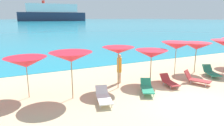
% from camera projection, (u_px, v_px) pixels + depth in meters
% --- Properties ---
extents(ground_plane, '(50.00, 100.00, 0.30)m').
position_uv_depth(ground_plane, '(105.00, 64.00, 18.05)').
color(ground_plane, beige).
extents(ocean_water, '(650.00, 440.00, 0.02)m').
position_uv_depth(ocean_water, '(20.00, 21.00, 209.78)').
color(ocean_water, teal).
rests_on(ocean_water, ground_plane).
extents(umbrella_1, '(2.16, 2.16, 2.06)m').
position_uv_depth(umbrella_1, '(26.00, 62.00, 9.77)').
color(umbrella_1, '#9E7F59').
rests_on(umbrella_1, ground_plane).
extents(umbrella_2, '(2.20, 2.20, 2.34)m').
position_uv_depth(umbrella_2, '(71.00, 57.00, 9.60)').
color(umbrella_2, '#9E7F59').
rests_on(umbrella_2, ground_plane).
extents(umbrella_3, '(1.84, 1.84, 2.36)m').
position_uv_depth(umbrella_3, '(118.00, 50.00, 11.05)').
color(umbrella_3, '#9E7F59').
rests_on(umbrella_3, ground_plane).
extents(umbrella_4, '(2.04, 2.04, 2.04)m').
position_uv_depth(umbrella_4, '(151.00, 54.00, 12.12)').
color(umbrella_4, '#9E7F59').
rests_on(umbrella_4, ground_plane).
extents(umbrella_5, '(2.01, 2.01, 2.40)m').
position_uv_depth(umbrella_5, '(176.00, 46.00, 12.91)').
color(umbrella_5, '#9E7F59').
rests_on(umbrella_5, ground_plane).
extents(umbrella_6, '(2.14, 2.14, 2.19)m').
position_uv_depth(umbrella_6, '(197.00, 46.00, 14.38)').
color(umbrella_6, '#9E7F59').
rests_on(umbrella_6, ground_plane).
extents(lounge_chair_0, '(0.79, 1.51, 0.61)m').
position_uv_depth(lounge_chair_0, '(169.00, 81.00, 11.80)').
color(lounge_chair_0, '#A53333').
rests_on(lounge_chair_0, ground_plane).
extents(lounge_chair_1, '(1.00, 1.79, 0.59)m').
position_uv_depth(lounge_chair_1, '(104.00, 96.00, 9.55)').
color(lounge_chair_1, white).
rests_on(lounge_chair_1, ground_plane).
extents(lounge_chair_2, '(1.19, 1.62, 0.76)m').
position_uv_depth(lounge_chair_2, '(196.00, 79.00, 12.20)').
color(lounge_chair_2, '#A53333').
rests_on(lounge_chair_2, ground_plane).
extents(lounge_chair_4, '(1.29, 1.79, 0.66)m').
position_uv_depth(lounge_chair_4, '(211.00, 72.00, 13.78)').
color(lounge_chair_4, '#268C66').
rests_on(lounge_chair_4, ground_plane).
extents(lounge_chair_6, '(1.25, 1.64, 0.63)m').
position_uv_depth(lounge_chair_6, '(147.00, 87.00, 10.70)').
color(lounge_chair_6, '#268C66').
rests_on(lounge_chair_6, ground_plane).
extents(beachgoer_0, '(0.28, 0.28, 1.80)m').
position_uv_depth(beachgoer_0, '(119.00, 68.00, 12.20)').
color(beachgoer_0, '#DBAA84').
rests_on(beachgoer_0, ground_plane).
extents(cruise_ship, '(69.59, 10.23, 20.82)m').
position_uv_depth(cruise_ship, '(53.00, 13.00, 213.64)').
color(cruise_ship, '#262D47').
rests_on(cruise_ship, ocean_water).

